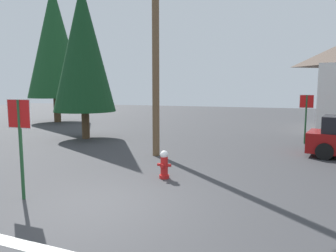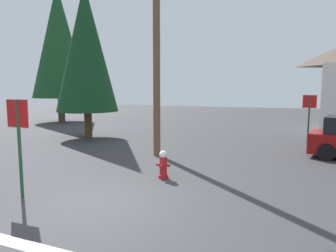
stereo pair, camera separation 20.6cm
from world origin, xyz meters
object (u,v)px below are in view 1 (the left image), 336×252
Objects in this scene: utility_pole at (156,29)px; pine_tree_mid_left at (83,48)px; fire_hydrant at (164,165)px; stop_sign_near at (20,129)px; stop_sign_far at (306,110)px; pine_tree_tall_left at (54,41)px.

utility_pole is 1.17× the size of pine_tree_mid_left.
utility_pole reaches higher than fire_hydrant.
pine_tree_mid_left reaches higher than fire_hydrant.
utility_pole is at bearing -27.75° from pine_tree_mid_left.
stop_sign_far is (7.06, 10.64, -0.06)m from stop_sign_near.
utility_pole is 8.34m from stop_sign_far.
fire_hydrant is 9.74m from pine_tree_mid_left.
fire_hydrant is (2.62, 2.83, -1.32)m from stop_sign_near.
stop_sign_far is (5.86, 4.92, -3.31)m from utility_pole.
pine_tree_mid_left is at bearing 115.35° from stop_sign_near.
stop_sign_far is at bearing 56.43° from stop_sign_near.
pine_tree_tall_left is at bearing 166.91° from stop_sign_far.
utility_pole is 5.88m from pine_tree_mid_left.
pine_tree_mid_left is at bearing 139.66° from fire_hydrant.
pine_tree_mid_left is (-4.01, 8.46, 3.08)m from stop_sign_near.
stop_sign_near is 0.23× the size of pine_tree_tall_left.
stop_sign_near is at bearing -64.65° from pine_tree_mid_left.
pine_tree_mid_left is (-5.21, 2.74, -0.17)m from utility_pole.
pine_tree_tall_left reaches higher than stop_sign_near.
stop_sign_near is 19.12m from pine_tree_tall_left.
pine_tree_tall_left is (-18.16, 4.22, 4.71)m from stop_sign_far.
pine_tree_mid_left is at bearing 152.25° from utility_pole.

